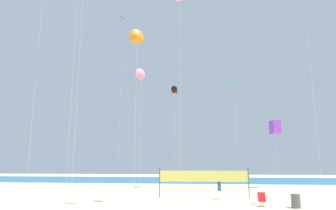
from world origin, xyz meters
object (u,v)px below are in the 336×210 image
(volleyball_net, at_px, (204,177))
(kite_pink_delta, at_px, (141,74))
(kite_green_diamond, at_px, (235,86))
(kite_violet_box, at_px, (275,127))
(kite_black_tube, at_px, (174,91))
(kite_orange_delta, at_px, (137,36))
(beachgoer_maroon_shirt, at_px, (219,182))
(folding_beach_chair, at_px, (262,199))
(beach_handbag, at_px, (253,204))
(trash_barrel, at_px, (296,201))
(kite_violet_diamond, at_px, (123,21))

(volleyball_net, bearing_deg, kite_pink_delta, 140.09)
(kite_green_diamond, bearing_deg, kite_violet_box, 38.23)
(kite_violet_box, bearing_deg, kite_black_tube, -172.21)
(kite_orange_delta, bearing_deg, beachgoer_maroon_shirt, 63.61)
(beachgoer_maroon_shirt, bearing_deg, kite_black_tube, -167.73)
(folding_beach_chair, height_order, kite_pink_delta, kite_pink_delta)
(kite_pink_delta, bearing_deg, beachgoer_maroon_shirt, 2.77)
(kite_orange_delta, bearing_deg, kite_violet_box, 52.11)
(beach_handbag, height_order, kite_black_tube, kite_black_tube)
(volleyball_net, distance_m, kite_violet_box, 14.56)
(kite_violet_box, bearing_deg, kite_green_diamond, -141.77)
(trash_barrel, height_order, kite_violet_diamond, kite_violet_diamond)
(kite_green_diamond, bearing_deg, kite_violet_diamond, 167.09)
(kite_black_tube, bearing_deg, kite_green_diamond, -17.95)
(kite_orange_delta, distance_m, kite_green_diamond, 15.23)
(kite_violet_diamond, bearing_deg, volleyball_net, -43.89)
(beach_handbag, height_order, kite_orange_delta, kite_orange_delta)
(volleyball_net, bearing_deg, kite_black_tube, 110.43)
(trash_barrel, distance_m, kite_violet_diamond, 30.47)
(kite_violet_diamond, bearing_deg, kite_black_tube, -7.65)
(beach_handbag, bearing_deg, kite_orange_delta, -169.91)
(volleyball_net, height_order, kite_violet_box, kite_violet_box)
(folding_beach_chair, relative_size, kite_black_tube, 0.08)
(beachgoer_maroon_shirt, relative_size, beach_handbag, 4.54)
(beach_handbag, xyz_separation_m, kite_violet_diamond, (-13.49, 14.66, 21.28))
(volleyball_net, relative_size, beach_handbag, 20.71)
(folding_beach_chair, height_order, kite_black_tube, kite_black_tube)
(volleyball_net, bearing_deg, kite_violet_box, 51.14)
(kite_pink_delta, bearing_deg, kite_violet_diamond, 129.75)
(folding_beach_chair, height_order, trash_barrel, folding_beach_chair)
(kite_violet_diamond, height_order, kite_violet_box, kite_violet_diamond)
(volleyball_net, relative_size, kite_black_tube, 0.63)
(folding_beach_chair, xyz_separation_m, kite_green_diamond, (-0.26, 11.38, 10.68))
(folding_beach_chair, relative_size, kite_orange_delta, 0.07)
(beach_handbag, height_order, kite_violet_box, kite_violet_box)
(kite_violet_diamond, xyz_separation_m, kite_black_tube, (6.92, -0.93, -10.02))
(kite_violet_box, bearing_deg, beachgoer_maroon_shirt, -147.06)
(kite_black_tube, bearing_deg, volleyball_net, -69.57)
(kite_violet_box, height_order, kite_green_diamond, kite_green_diamond)
(beachgoer_maroon_shirt, xyz_separation_m, kite_orange_delta, (-6.07, -12.22, 10.92))
(beachgoer_maroon_shirt, xyz_separation_m, folding_beach_chair, (2.31, -10.73, -0.41))
(trash_barrel, bearing_deg, kite_pink_delta, 139.05)
(beachgoer_maroon_shirt, height_order, beach_handbag, beachgoer_maroon_shirt)
(trash_barrel, distance_m, kite_green_diamond, 16.21)
(volleyball_net, bearing_deg, trash_barrel, -42.11)
(kite_violet_diamond, xyz_separation_m, kite_pink_delta, (3.51, -4.22, -8.80))
(kite_pink_delta, bearing_deg, volleyball_net, -39.91)
(folding_beach_chair, relative_size, volleyball_net, 0.12)
(beach_handbag, relative_size, kite_black_tube, 0.03)
(kite_orange_delta, bearing_deg, volleyball_net, 53.82)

